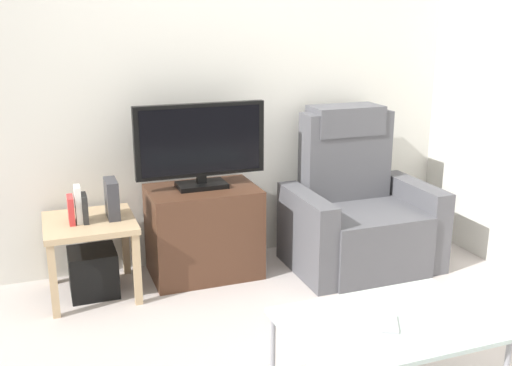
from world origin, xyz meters
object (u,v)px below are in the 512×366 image
Objects in this scene: television at (201,144)px; coffee_table at (387,327)px; game_console at (112,199)px; book_leftmost at (71,210)px; tv_stand at (204,231)px; book_middle at (78,204)px; side_table at (90,232)px; subwoofer_box at (93,272)px; recliner_armchair at (357,211)px; book_rightmost at (85,208)px; cell_phone at (389,324)px.

coffee_table is (0.37, -1.67, -0.50)m from television.
game_console reaches higher than coffee_table.
television is 5.08× the size of book_leftmost.
book_leftmost reaches higher than tv_stand.
book_middle is 0.25× the size of coffee_table.
television is 1.58× the size of side_table.
subwoofer_box is at bearing -176.09° from tv_stand.
recliner_armchair is 2.00× the size of side_table.
book_rightmost reaches higher than side_table.
book_rightmost is at bearing 125.32° from coffee_table.
coffee_table reaches higher than subwoofer_box.
television reaches higher than book_rightmost.
television is 1.78m from coffee_table.
subwoofer_box is at bearing 170.26° from recliner_armchair.
television is 1.79m from cell_phone.
recliner_armchair is at bearing -10.36° from television.
book_middle reaches higher than coffee_table.
cell_phone is at bearing -55.28° from book_rightmost.
game_console reaches higher than book_rightmost.
coffee_table is 0.04m from cell_phone.
tv_stand is 1.31× the size of side_table.
game_console is (-1.64, 0.13, 0.23)m from recliner_armchair.
game_console is 0.26× the size of coffee_table.
recliner_armchair is 1.81m from subwoofer_box.
recliner_armchair is 1.90m from book_leftmost.
tv_stand is 4.73× the size of cell_phone.
book_leftmost is at bearing -168.69° from side_table.
cell_phone is (0.36, -1.67, 0.12)m from tv_stand.
television reaches higher than coffee_table.
subwoofer_box is 0.44m from book_leftmost.
book_leftmost is 0.97× the size of book_rightmost.
subwoofer_box is at bearing -176.05° from game_console.
book_rightmost reaches higher than book_leftmost.
subwoofer_box is 0.48m from game_console.
book_rightmost reaches higher than coffee_table.
tv_stand is at bearing 5.32° from book_rightmost.
side_table is 3.60× the size of cell_phone.
subwoofer_box is 0.46m from book_middle.
recliner_armchair is 1.20× the size of coffee_table.
book_middle is 1.96m from coffee_table.
television reaches higher than cell_phone.
recliner_armchair is 4.54× the size of game_console.
television reaches higher than side_table.
tv_stand reaches higher than cell_phone.
tv_stand is at bearing 3.91° from game_console.
recliner_armchair is 1.82m from book_rightmost.
book_middle is at bearing 0.00° from book_leftmost.
side_table is at bearing 43.90° from book_rightmost.
game_console is at bearing 3.95° from side_table.
television reaches higher than recliner_armchair.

